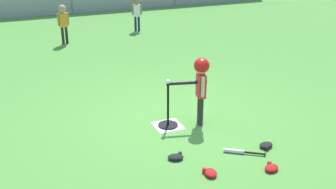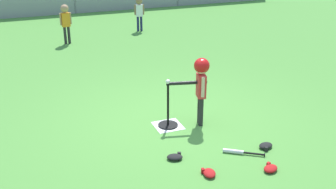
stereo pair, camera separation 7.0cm
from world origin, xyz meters
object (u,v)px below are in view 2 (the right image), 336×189
Objects in this scene: fielder_near_left at (139,10)px; spare_bat_silver at (238,152)px; glove_by_plate at (266,146)px; glove_outfield_drop at (209,173)px; batter_child at (201,78)px; glove_near_bats at (271,168)px; fielder_near_right at (66,19)px; baseball_on_tee at (168,82)px; batting_tee at (168,119)px; glove_tossed_aside at (175,157)px.

spare_bat_silver is at bearing -96.97° from fielder_near_left.
fielder_near_left is 3.99× the size of glove_by_plate.
glove_by_plate reaches higher than spare_bat_silver.
glove_by_plate is at bearing 17.38° from glove_outfield_drop.
batter_child is 1.12× the size of fielder_near_left.
fielder_near_left is 8.04m from glove_near_bats.
fielder_near_right is (-1.25, 5.73, -0.12)m from batter_child.
fielder_near_right reaches higher than spare_bat_silver.
baseball_on_tee is 0.29× the size of glove_outfield_drop.
batting_tee is 0.73× the size of fielder_near_left.
glove_by_plate is 0.61m from glove_near_bats.
batter_child is 6.46m from fielder_near_left.
batting_tee is at bearing -103.62° from fielder_near_left.
glove_tossed_aside is 1.04× the size of glove_outfield_drop.
batting_tee is 1.40× the size of spare_bat_silver.
spare_bat_silver is 0.72m from glove_outfield_drop.
spare_bat_silver is 2.08× the size of glove_outfield_drop.
spare_bat_silver is (0.61, -1.19, -0.74)m from baseball_on_tee.
spare_bat_silver is (-0.91, -7.44, -0.62)m from fielder_near_left.
glove_tossed_aside reaches higher than spare_bat_silver.
fielder_near_left is 7.50m from glove_tossed_aside.
glove_near_bats is at bearing -65.45° from batting_tee.
baseball_on_tee is (0.00, 0.00, 0.65)m from batting_tee.
glove_by_plate is at bearing -93.40° from fielder_near_left.
baseball_on_tee is at bearing -103.62° from fielder_near_left.
spare_bat_silver is at bearing -62.98° from baseball_on_tee.
batter_child is 1.69m from glove_outfield_drop.
batting_tee is 0.65m from baseball_on_tee.
fielder_near_right is 4.22× the size of glove_outfield_drop.
glove_by_plate and glove_outfield_drop have the same top height.
batter_child is 4.48× the size of glove_by_plate.
batter_child is (0.51, -0.12, 0.68)m from batting_tee.
glove_near_bats is at bearing -34.19° from glove_tossed_aside.
batting_tee is at bearing 132.02° from glove_by_plate.
glove_by_plate is 0.96× the size of glove_tossed_aside.
batter_child is at bearing 117.96° from glove_by_plate.
glove_outfield_drop is (0.26, -0.53, 0.00)m from glove_tossed_aside.
baseball_on_tee is 1.52m from spare_bat_silver.
fielder_near_right is 4.07× the size of glove_tossed_aside.
glove_near_bats is 1.06× the size of glove_outfield_drop.
glove_near_bats reaches higher than spare_bat_silver.
fielder_near_left reaches higher than glove_tossed_aside.
fielder_near_left is at bearing 16.05° from fielder_near_right.
batter_child reaches higher than glove_near_bats.
glove_outfield_drop is (0.72, -7.14, -0.65)m from fielder_near_right.
fielder_near_left is 3.75× the size of glove_near_bats.
glove_near_bats is 1.30m from glove_tossed_aside.
glove_by_plate is 1.00× the size of glove_outfield_drop.
spare_bat_silver is 0.91m from glove_tossed_aside.
fielder_near_left is at bearing 83.03° from spare_bat_silver.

